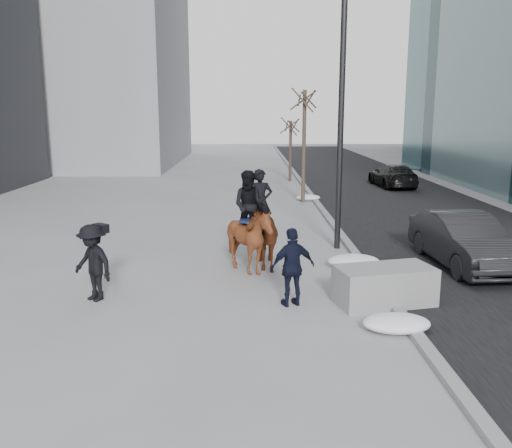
{
  "coord_description": "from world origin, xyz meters",
  "views": [
    {
      "loc": [
        -0.19,
        -11.85,
        4.22
      ],
      "look_at": [
        0.0,
        1.2,
        1.5
      ],
      "focal_mm": 38.0,
      "sensor_mm": 36.0,
      "label": 1
    }
  ],
  "objects_px": {
    "planter": "(384,285)",
    "car_near": "(464,240)",
    "mounted_left": "(260,231)",
    "mounted_right": "(250,233)"
  },
  "relations": [
    {
      "from": "car_near",
      "to": "planter",
      "type": "bearing_deg",
      "value": -138.11
    },
    {
      "from": "mounted_left",
      "to": "car_near",
      "type": "bearing_deg",
      "value": -1.21
    },
    {
      "from": "planter",
      "to": "car_near",
      "type": "distance_m",
      "value": 4.18
    },
    {
      "from": "mounted_left",
      "to": "planter",
      "type": "bearing_deg",
      "value": -48.91
    },
    {
      "from": "planter",
      "to": "mounted_right",
      "type": "height_order",
      "value": "mounted_right"
    },
    {
      "from": "planter",
      "to": "mounted_left",
      "type": "xyz_separation_m",
      "value": [
        -2.69,
        3.09,
        0.57
      ]
    },
    {
      "from": "car_near",
      "to": "mounted_left",
      "type": "bearing_deg",
      "value": 175.19
    },
    {
      "from": "car_near",
      "to": "mounted_left",
      "type": "xyz_separation_m",
      "value": [
        -5.61,
        0.12,
        0.27
      ]
    },
    {
      "from": "mounted_right",
      "to": "mounted_left",
      "type": "bearing_deg",
      "value": 65.46
    },
    {
      "from": "planter",
      "to": "mounted_right",
      "type": "xyz_separation_m",
      "value": [
        -2.99,
        2.45,
        0.67
      ]
    }
  ]
}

